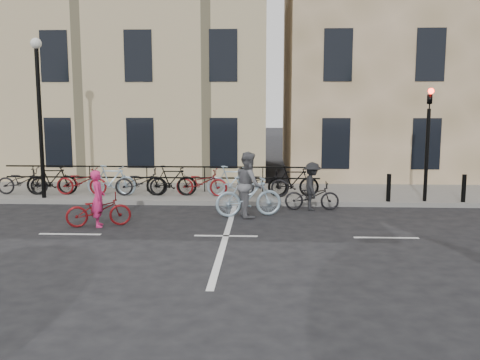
{
  "coord_description": "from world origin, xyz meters",
  "views": [
    {
      "loc": [
        0.96,
        -13.1,
        3.33
      ],
      "look_at": [
        0.25,
        2.31,
        1.1
      ],
      "focal_mm": 40.0,
      "sensor_mm": 36.0,
      "label": 1
    }
  ],
  "objects_px": {
    "cyclist_pink": "(98,207)",
    "lamp_post": "(39,98)",
    "cyclist_grey": "(249,190)",
    "traffic_light": "(428,131)",
    "cyclist_dark": "(312,191)"
  },
  "relations": [
    {
      "from": "traffic_light",
      "to": "cyclist_grey",
      "type": "height_order",
      "value": "traffic_light"
    },
    {
      "from": "cyclist_pink",
      "to": "cyclist_grey",
      "type": "xyz_separation_m",
      "value": [
        4.03,
        1.48,
        0.25
      ]
    },
    {
      "from": "lamp_post",
      "to": "cyclist_pink",
      "type": "height_order",
      "value": "lamp_post"
    },
    {
      "from": "traffic_light",
      "to": "cyclist_grey",
      "type": "xyz_separation_m",
      "value": [
        -5.7,
        -1.93,
        -1.68
      ]
    },
    {
      "from": "cyclist_pink",
      "to": "cyclist_grey",
      "type": "relative_size",
      "value": 0.88
    },
    {
      "from": "cyclist_pink",
      "to": "cyclist_dark",
      "type": "distance_m",
      "value": 6.5
    },
    {
      "from": "cyclist_grey",
      "to": "cyclist_dark",
      "type": "height_order",
      "value": "cyclist_grey"
    },
    {
      "from": "lamp_post",
      "to": "cyclist_pink",
      "type": "relative_size",
      "value": 2.89
    },
    {
      "from": "cyclist_pink",
      "to": "lamp_post",
      "type": "bearing_deg",
      "value": 23.95
    },
    {
      "from": "cyclist_grey",
      "to": "traffic_light",
      "type": "bearing_deg",
      "value": -85.31
    },
    {
      "from": "traffic_light",
      "to": "cyclist_grey",
      "type": "bearing_deg",
      "value": -161.26
    },
    {
      "from": "lamp_post",
      "to": "cyclist_dark",
      "type": "bearing_deg",
      "value": -5.92
    },
    {
      "from": "cyclist_pink",
      "to": "cyclist_dark",
      "type": "height_order",
      "value": "cyclist_pink"
    },
    {
      "from": "lamp_post",
      "to": "cyclist_dark",
      "type": "relative_size",
      "value": 3.12
    },
    {
      "from": "cyclist_pink",
      "to": "cyclist_dark",
      "type": "xyz_separation_m",
      "value": [
        5.98,
        2.54,
        0.06
      ]
    }
  ]
}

